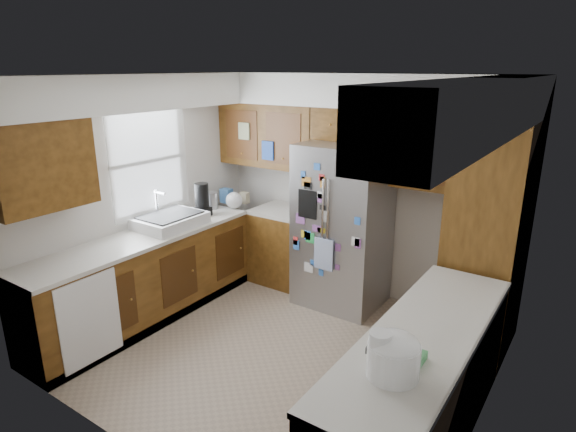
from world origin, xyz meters
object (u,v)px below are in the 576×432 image
at_px(pantry, 487,239).
at_px(paper_towel, 379,355).
at_px(fridge, 343,226).
at_px(rice_cooker, 394,354).

xyz_separation_m(pantry, paper_towel, (-0.06, -2.23, -0.02)).
relative_size(fridge, rice_cooker, 5.92).
distance_m(fridge, rice_cooker, 2.69).
relative_size(pantry, rice_cooker, 7.07).
distance_m(rice_cooker, paper_towel, 0.08).
height_order(pantry, fridge, pantry).
relative_size(pantry, fridge, 1.19).
relative_size(fridge, paper_towel, 6.51).
xyz_separation_m(pantry, fridge, (-1.50, 0.05, -0.17)).
bearing_deg(fridge, paper_towel, -57.73).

